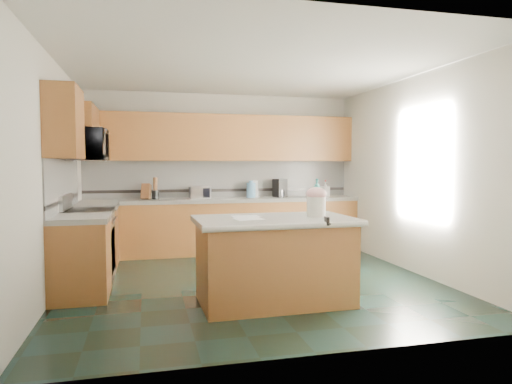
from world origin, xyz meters
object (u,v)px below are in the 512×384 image
object	(u,v)px
treat_jar	(316,206)
coffee_maker	(280,188)
soap_bottle_island	(317,196)
knife_block	(146,192)
island_base	(274,263)
island_top	(274,220)
toaster_oven	(200,193)

from	to	relation	value
treat_jar	coffee_maker	size ratio (longest dim) A/B	0.69
soap_bottle_island	treat_jar	bearing A→B (deg)	-96.52
knife_block	island_base	bearing A→B (deg)	-48.19
treat_jar	island_top	bearing A→B (deg)	167.10
toaster_oven	coffee_maker	size ratio (longest dim) A/B	1.08
treat_jar	knife_block	bearing A→B (deg)	107.28
island_base	treat_jar	bearing A→B (deg)	0.15
toaster_oven	soap_bottle_island	bearing A→B (deg)	-70.71
knife_block	island_top	bearing A→B (deg)	-48.19
knife_block	coffee_maker	bearing A→B (deg)	18.31
island_top	treat_jar	xyz separation A→B (m)	(0.48, 0.01, 0.14)
island_base	coffee_maker	distance (m)	3.20
soap_bottle_island	coffee_maker	size ratio (longest dim) A/B	1.29
island_top	toaster_oven	distance (m)	2.99
toaster_oven	island_base	bearing A→B (deg)	-83.02
treat_jar	coffee_maker	bearing A→B (deg)	66.64
island_base	toaster_oven	size ratio (longest dim) A/B	4.64
island_base	treat_jar	distance (m)	0.77
island_base	knife_block	size ratio (longest dim) A/B	6.27
treat_jar	knife_block	world-z (taller)	knife_block
toaster_oven	coffee_maker	bearing A→B (deg)	-0.49
island_base	treat_jar	size ratio (longest dim) A/B	7.30
island_top	knife_block	bearing A→B (deg)	112.94
soap_bottle_island	island_base	bearing A→B (deg)	-140.08
island_base	soap_bottle_island	size ratio (longest dim) A/B	3.88
island_top	coffee_maker	bearing A→B (deg)	70.99
island_base	soap_bottle_island	world-z (taller)	soap_bottle_island
island_base	treat_jar	world-z (taller)	treat_jar
toaster_oven	knife_block	bearing A→B (deg)	178.29
toaster_oven	coffee_maker	xyz separation A→B (m)	(1.40, 0.03, 0.06)
soap_bottle_island	coffee_maker	bearing A→B (deg)	98.38
island_top	toaster_oven	xyz separation A→B (m)	(-0.45, 2.95, 0.13)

